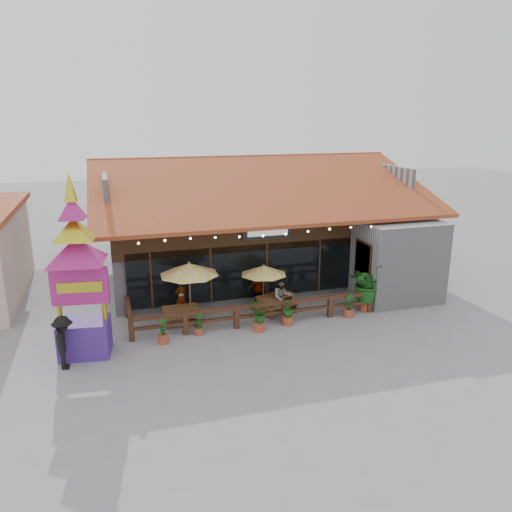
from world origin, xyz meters
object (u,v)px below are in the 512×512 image
object	(u,v)px
tropical_plant	(366,283)
pedestrian	(64,343)
thai_sign_tower	(77,255)
picnic_table_left	(180,312)
umbrella_right	(264,270)
picnic_table_right	(275,301)
umbrella_left	(189,269)

from	to	relation	value
tropical_plant	pedestrian	bearing A→B (deg)	-171.76
thai_sign_tower	pedestrian	distance (m)	2.88
tropical_plant	picnic_table_left	bearing A→B (deg)	173.41
umbrella_right	picnic_table_left	bearing A→B (deg)	-176.42
picnic_table_left	picnic_table_right	size ratio (longest dim) A/B	0.73
tropical_plant	umbrella_left	bearing A→B (deg)	172.95
thai_sign_tower	pedestrian	size ratio (longest dim) A/B	3.74
picnic_table_left	pedestrian	distance (m)	4.95
umbrella_left	thai_sign_tower	xyz separation A→B (m)	(-3.99, -1.79, 1.38)
umbrella_left	picnic_table_right	world-z (taller)	umbrella_left
picnic_table_left	thai_sign_tower	bearing A→B (deg)	-153.42
umbrella_left	umbrella_right	bearing A→B (deg)	3.86
picnic_table_left	tropical_plant	world-z (taller)	tropical_plant
umbrella_left	thai_sign_tower	world-z (taller)	thai_sign_tower
picnic_table_right	thai_sign_tower	world-z (taller)	thai_sign_tower
thai_sign_tower	pedestrian	xyz separation A→B (m)	(-0.61, -0.84, -2.68)
pedestrian	umbrella_left	bearing A→B (deg)	-58.38
umbrella_left	umbrella_right	xyz separation A→B (m)	(3.15, 0.21, -0.39)
picnic_table_right	pedestrian	bearing A→B (deg)	-162.30
picnic_table_left	tropical_plant	size ratio (longest dim) A/B	0.68
umbrella_right	picnic_table_right	size ratio (longest dim) A/B	1.11
picnic_table_right	tropical_plant	bearing A→B (deg)	-13.24
tropical_plant	pedestrian	world-z (taller)	tropical_plant
picnic_table_right	tropical_plant	size ratio (longest dim) A/B	0.93
thai_sign_tower	tropical_plant	distance (m)	11.62
picnic_table_left	tropical_plant	distance (m)	7.86
umbrella_left	pedestrian	xyz separation A→B (m)	(-4.59, -2.64, -1.31)
umbrella_right	tropical_plant	size ratio (longest dim) A/B	1.04
tropical_plant	thai_sign_tower	bearing A→B (deg)	-175.53
umbrella_right	thai_sign_tower	distance (m)	7.62
umbrella_right	picnic_table_right	world-z (taller)	umbrella_right
picnic_table_right	picnic_table_left	bearing A→B (deg)	179.80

